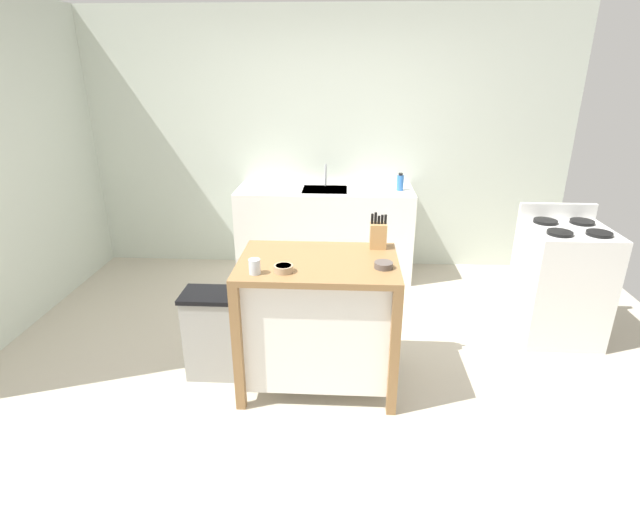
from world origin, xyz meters
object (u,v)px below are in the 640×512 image
Objects in this scene: knife_block at (378,235)px; bottle_dish_soap at (400,182)px; sink_faucet at (326,175)px; bowl_ceramic_wide at (384,265)px; trash_bin at (212,333)px; kitchen_island at (318,316)px; bowl_ceramic_small at (284,268)px; drinking_cup at (255,267)px; stove at (560,282)px.

knife_block reaches higher than bottle_dish_soap.
bowl_ceramic_wide is at bearing -78.10° from sink_faucet.
trash_bin is (-1.14, -0.20, -0.68)m from knife_block.
sink_faucet reaches higher than bowl_ceramic_wide.
bowl_ceramic_small reaches higher than kitchen_island.
sink_faucet reaches higher than bottle_dish_soap.
bowl_ceramic_wide is (0.02, -0.35, -0.07)m from knife_block.
bottle_dish_soap is (0.29, 1.97, 0.06)m from bowl_ceramic_wide.
drinking_cup is 0.53× the size of bottle_dish_soap.
kitchen_island is 11.13× the size of drinking_cup.
bowl_ceramic_wide is at bearing -98.37° from bottle_dish_soap.
sink_faucet is at bearing 81.90° from drinking_cup.
drinking_cup is (-0.77, -0.13, 0.03)m from bowl_ceramic_wide.
bottle_dish_soap is at bearing 69.55° from kitchen_island.
drinking_cup is at bearing -168.02° from bowl_ceramic_small.
knife_block is 2.15× the size of bowl_ceramic_small.
bowl_ceramic_wide is 0.11× the size of stove.
knife_block is 0.74m from bowl_ceramic_small.
bottle_dish_soap is at bearing 136.10° from stove.
bowl_ceramic_wide is 1.25× the size of drinking_cup.
knife_block is at bearing -100.74° from bottle_dish_soap.
bowl_ceramic_small is at bearing -171.21° from bowl_ceramic_wide.
drinking_cup is (-0.17, -0.04, 0.02)m from bowl_ceramic_small.
bottle_dish_soap reaches higher than bowl_ceramic_wide.
sink_faucet is at bearing 86.04° from bowl_ceramic_small.
kitchen_island is 0.50m from bowl_ceramic_small.
kitchen_island is 4.11× the size of knife_block.
bowl_ceramic_wide is at bearing -7.62° from trash_bin.
knife_block is at bearing 92.70° from bowl_ceramic_wide.
bowl_ceramic_small is (-0.60, -0.09, 0.00)m from bowl_ceramic_wide.
kitchen_island is 0.99× the size of stove.
trash_bin is 2.71m from stove.
bottle_dish_soap is (0.74, -0.16, -0.03)m from sink_faucet.
stove reaches higher than bowl_ceramic_wide.
sink_faucet is at bearing 103.67° from knife_block.
bowl_ceramic_small is 0.86m from trash_bin.
stove reaches higher than trash_bin.
kitchen_island is 2.05m from bottle_dish_soap.
bottle_dish_soap is 0.17× the size of stove.
trash_bin is at bearing 176.05° from kitchen_island.
kitchen_island is 0.67m from knife_block.
kitchen_island is 4.62× the size of sink_faucet.
sink_faucet reaches higher than bowl_ceramic_small.
bowl_ceramic_wide is 0.61m from bowl_ceramic_small.
bottle_dish_soap reaches higher than bowl_ceramic_small.
bottle_dish_soap is (1.06, 2.09, 0.04)m from drinking_cup.
kitchen_island is at bearing 44.87° from bowl_ceramic_small.
stove reaches higher than bowl_ceramic_small.
trash_bin is 3.65× the size of bottle_dish_soap.
knife_block reaches higher than drinking_cup.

